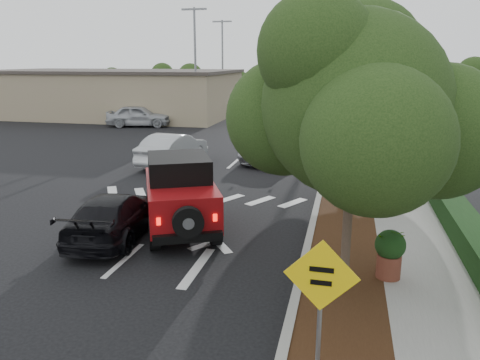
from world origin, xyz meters
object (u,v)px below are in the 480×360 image
(red_jeep, at_px, (180,192))
(black_suv_oncoming, at_px, (115,215))
(speed_hump_sign, at_px, (321,294))
(silver_suv_ahead, at_px, (275,147))

(red_jeep, distance_m, black_suv_oncoming, 2.02)
(red_jeep, xyz_separation_m, black_suv_oncoming, (-1.61, -1.13, -0.49))
(red_jeep, bearing_deg, black_suv_oncoming, -169.89)
(black_suv_oncoming, bearing_deg, red_jeep, -151.57)
(speed_hump_sign, bearing_deg, red_jeep, 126.61)
(silver_suv_ahead, bearing_deg, black_suv_oncoming, -89.89)
(red_jeep, relative_size, speed_hump_sign, 1.91)
(silver_suv_ahead, bearing_deg, speed_hump_sign, -65.02)
(speed_hump_sign, bearing_deg, silver_suv_ahead, 102.18)
(red_jeep, distance_m, silver_suv_ahead, 10.71)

